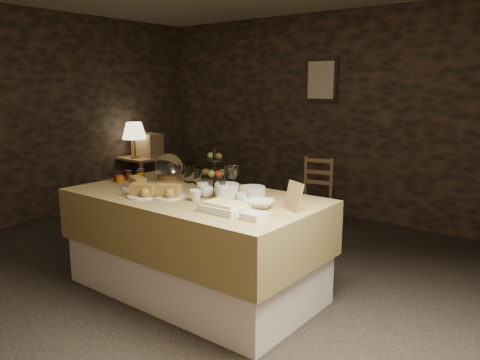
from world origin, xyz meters
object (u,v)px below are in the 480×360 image
Objects in this scene: buffet_table at (194,236)px; fruit_stand at (214,172)px; console_table at (136,166)px; table_lamp at (134,131)px; chair at (317,196)px; wine_rack at (147,145)px.

fruit_stand is (-0.04, 0.31, 0.48)m from buffet_table.
fruit_stand is at bearing -26.93° from console_table.
table_lamp is at bearing -45.00° from console_table.
console_table is at bearing -179.23° from chair.
chair is (2.57, 0.44, -0.47)m from wine_rack.
buffet_table is 4.95× the size of wine_rack.
buffet_table is 3.25m from console_table.
chair is 1.89× the size of fruit_stand.
chair is at bearing 93.14° from fruit_stand.
buffet_table is at bearing -34.55° from wine_rack.
table_lamp is at bearing 153.49° from fruit_stand.
buffet_table is 6.19× the size of fruit_stand.
fruit_stand reaches higher than wine_rack.
chair is 2.10m from fruit_stand.
buffet_table is 3.32m from wine_rack.
fruit_stand reaches higher than buffet_table.
console_table is 1.04× the size of chair.
table_lamp is at bearing -177.93° from chair.
table_lamp is at bearing 148.86° from buffet_table.
chair is (2.57, 0.67, -0.69)m from table_lamp.
fruit_stand is (2.73, -1.39, 0.42)m from console_table.
fruit_stand is at bearing -30.31° from wine_rack.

